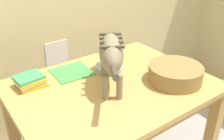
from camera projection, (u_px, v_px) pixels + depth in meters
dining_table at (112, 97)px, 1.62m from camera, size 1.20×0.91×0.75m
cat at (111, 52)px, 1.47m from camera, size 0.39×0.57×0.32m
saucer_bowl at (109, 67)px, 1.75m from camera, size 0.19×0.19×0.03m
coffee_mug at (110, 60)px, 1.73m from camera, size 0.13×0.09×0.08m
magazine at (72, 72)px, 1.72m from camera, size 0.26×0.25×0.01m
book_stack at (30, 81)px, 1.55m from camera, size 0.19×0.15×0.07m
wicker_basket at (175, 73)px, 1.59m from camera, size 0.34×0.34×0.11m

